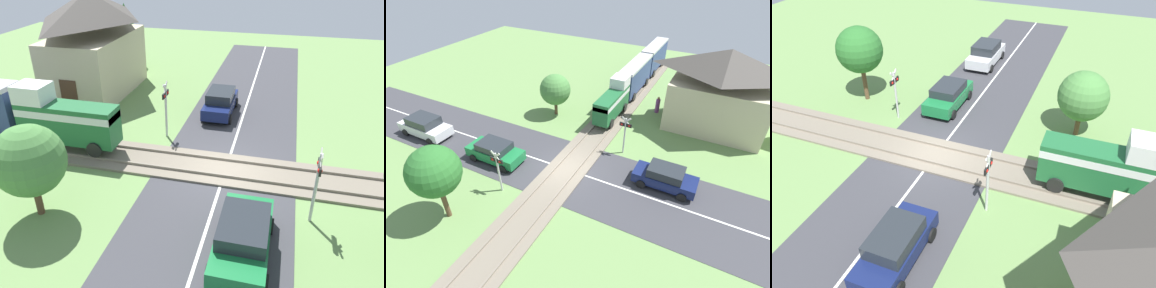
# 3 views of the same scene
# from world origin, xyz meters

# --- Properties ---
(ground_plane) EXTENTS (60.00, 60.00, 0.00)m
(ground_plane) POSITION_xyz_m (0.00, 0.00, 0.00)
(ground_plane) COLOR #66894C
(road_surface) EXTENTS (48.00, 6.40, 0.02)m
(road_surface) POSITION_xyz_m (0.00, 0.00, 0.01)
(road_surface) COLOR #38383D
(road_surface) RESTS_ON ground_plane
(track_bed) EXTENTS (2.80, 48.00, 0.24)m
(track_bed) POSITION_xyz_m (0.00, 0.00, 0.07)
(track_bed) COLOR #756B5B
(track_bed) RESTS_ON ground_plane
(train) EXTENTS (1.58, 18.63, 3.18)m
(train) POSITION_xyz_m (0.00, 14.85, 1.89)
(train) COLOR #1E6033
(train) RESTS_ON track_bed
(car_near_crossing) EXTENTS (4.14, 1.93, 1.51)m
(car_near_crossing) POSITION_xyz_m (-5.13, -1.44, 0.79)
(car_near_crossing) COLOR #197038
(car_near_crossing) RESTS_ON ground_plane
(car_far_side) EXTENTS (3.99, 1.79, 1.53)m
(car_far_side) POSITION_xyz_m (6.40, 1.44, 0.79)
(car_far_side) COLOR #141E4C
(car_far_side) RESTS_ON ground_plane
(car_behind_queue) EXTENTS (4.38, 2.00, 1.66)m
(car_behind_queue) POSITION_xyz_m (-12.40, -1.44, 0.85)
(car_behind_queue) COLOR silver
(car_behind_queue) RESTS_ON ground_plane
(crossing_signal_west_approach) EXTENTS (0.90, 0.18, 3.08)m
(crossing_signal_west_approach) POSITION_xyz_m (-2.72, -3.74, 1.97)
(crossing_signal_west_approach) COLOR #B7B7B7
(crossing_signal_west_approach) RESTS_ON ground_plane
(crossing_signal_east_approach) EXTENTS (0.90, 0.18, 3.08)m
(crossing_signal_east_approach) POSITION_xyz_m (2.72, 3.74, 1.97)
(crossing_signal_east_approach) COLOR #B7B7B7
(crossing_signal_east_approach) RESTS_ON ground_plane
(station_building) EXTENTS (8.09, 4.76, 6.75)m
(station_building) POSITION_xyz_m (8.07, 10.46, 3.33)
(station_building) COLOR #C6B793
(station_building) RESTS_ON ground_plane
(pedestrian_by_station) EXTENTS (0.38, 0.38, 1.54)m
(pedestrian_by_station) POSITION_xyz_m (3.25, 11.14, 0.70)
(pedestrian_by_station) COLOR #7F3D84
(pedestrian_by_station) RESTS_ON ground_plane
(tree_roadside_hedge) EXTENTS (2.71, 2.71, 3.76)m
(tree_roadside_hedge) POSITION_xyz_m (-4.84, 6.53, 2.40)
(tree_roadside_hedge) COLOR brown
(tree_roadside_hedge) RESTS_ON ground_plane
(tree_beyond_track) EXTENTS (2.85, 2.85, 4.78)m
(tree_beyond_track) POSITION_xyz_m (-4.09, -6.85, 3.34)
(tree_beyond_track) COLOR brown
(tree_beyond_track) RESTS_ON ground_plane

